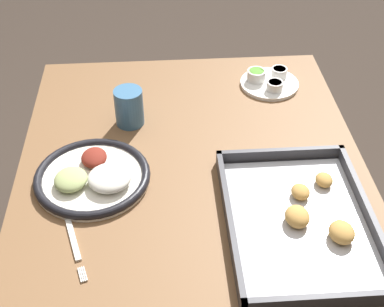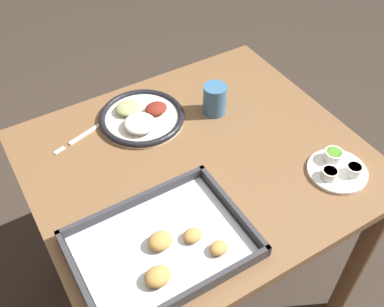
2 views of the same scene
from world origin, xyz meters
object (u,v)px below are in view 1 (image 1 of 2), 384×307
baking_tray (302,219)px  drinking_cup (129,107)px  dinner_plate (93,176)px  fork (74,241)px  saucer_plate (269,81)px

baking_tray → drinking_cup: drinking_cup is taller
dinner_plate → fork: size_ratio=1.42×
dinner_plate → baking_tray: size_ratio=0.64×
baking_tray → drinking_cup: size_ratio=4.25×
fork → saucer_plate: 0.74m
drinking_cup → saucer_plate: bearing=111.2°
fork → baking_tray: 0.47m
baking_tray → drinking_cup: (-0.38, -0.36, 0.04)m
dinner_plate → saucer_plate: 0.59m
saucer_plate → baking_tray: bearing=-2.9°
dinner_plate → baking_tray: dinner_plate is taller
fork → drinking_cup: size_ratio=1.90×
drinking_cup → dinner_plate: bearing=-20.3°
saucer_plate → dinner_plate: bearing=-51.9°
fork → saucer_plate: size_ratio=1.13×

